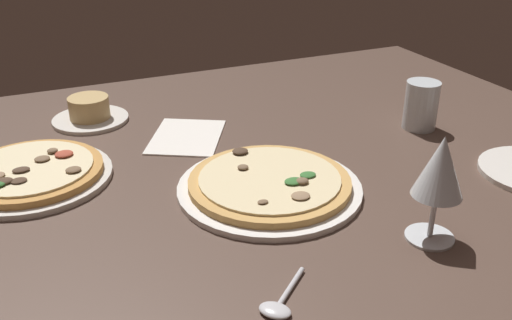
% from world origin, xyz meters
% --- Properties ---
extents(dining_table, '(1.50, 1.10, 0.04)m').
position_xyz_m(dining_table, '(0.00, 0.00, 0.02)').
color(dining_table, brown).
rests_on(dining_table, ground).
extents(pizza_main, '(0.30, 0.30, 0.03)m').
position_xyz_m(pizza_main, '(0.00, -0.12, 0.05)').
color(pizza_main, white).
rests_on(pizza_main, dining_table).
extents(pizza_side, '(0.27, 0.27, 0.03)m').
position_xyz_m(pizza_side, '(-0.35, 0.08, 0.05)').
color(pizza_side, silver).
rests_on(pizza_side, dining_table).
extents(ramekin_on_saucer, '(0.16, 0.16, 0.05)m').
position_xyz_m(ramekin_on_saucer, '(-0.22, 0.31, 0.06)').
color(ramekin_on_saucer, silver).
rests_on(ramekin_on_saucer, dining_table).
extents(wine_glass_far, '(0.07, 0.07, 0.16)m').
position_xyz_m(wine_glass_far, '(0.15, -0.34, 0.15)').
color(wine_glass_far, silver).
rests_on(wine_glass_far, dining_table).
extents(water_glass, '(0.07, 0.07, 0.10)m').
position_xyz_m(water_glass, '(0.40, 0.00, 0.08)').
color(water_glass, silver).
rests_on(water_glass, dining_table).
extents(paper_menu, '(0.20, 0.22, 0.00)m').
position_xyz_m(paper_menu, '(-0.06, 0.15, 0.04)').
color(paper_menu, white).
rests_on(paper_menu, dining_table).
extents(spoon, '(0.09, 0.09, 0.01)m').
position_xyz_m(spoon, '(-0.11, -0.38, 0.04)').
color(spoon, silver).
rests_on(spoon, dining_table).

